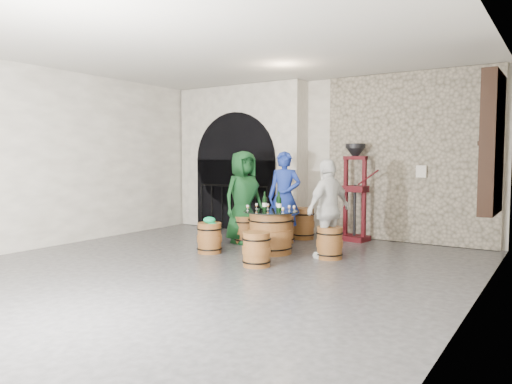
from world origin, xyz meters
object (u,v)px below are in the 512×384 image
Objects in this scene: person_blue at (284,197)px; barrel_table at (271,232)px; barrel_stool_far at (283,229)px; barrel_stool_right at (330,243)px; wine_bottle_right at (278,203)px; wine_bottle_center at (279,204)px; side_barrel at (303,223)px; person_green at (243,197)px; wine_bottle_left at (265,203)px; barrel_stool_near_right at (256,249)px; barrel_stool_left at (245,230)px; person_white at (329,209)px; corking_press at (355,185)px; barrel_stool_near_left at (209,238)px.

barrel_table is at bearing -87.95° from person_blue.
barrel_stool_far is 1.00× the size of barrel_stool_right.
wine_bottle_right reaches higher than barrel_table.
wine_bottle_center is 0.16m from wine_bottle_right.
side_barrel is (-1.22, 1.45, 0.05)m from barrel_stool_right.
person_green reaches higher than side_barrel.
person_green is at bearing 144.47° from wine_bottle_left.
barrel_table is at bearing -72.33° from barrel_stool_far.
wine_bottle_left reaches higher than barrel_stool_near_right.
barrel_stool_left is 1.94m from barrel_stool_near_right.
person_blue reaches higher than person_white.
side_barrel is at bearing -152.72° from corking_press.
wine_bottle_left is (-1.12, -0.15, 0.59)m from barrel_stool_right.
wine_bottle_right reaches higher than barrel_stool_far.
barrel_table is at bearing -173.04° from barrel_stool_right.
barrel_stool_near_left is at bearing -144.02° from wine_bottle_right.
barrel_stool_far is at bearing 115.99° from wine_bottle_center.
person_blue reaches higher than side_barrel.
barrel_stool_far is 2.06m from barrel_stool_near_right.
wine_bottle_right is at bearing -65.69° from barrel_stool_far.
wine_bottle_left is at bearing 115.27° from barrel_stool_near_right.
barrel_table is at bearing -103.92° from corking_press.
wine_bottle_right reaches higher than barrel_stool_near_right.
barrel_stool_far is at bearing -107.64° from person_white.
person_green is at bearing 167.01° from barrel_stool_right.
person_white is 0.84m from wine_bottle_center.
barrel_stool_near_left is at bearing -146.09° from wine_bottle_left.
person_white is (1.00, 0.12, 0.44)m from barrel_table.
person_green is at bearing -156.82° from person_blue.
wine_bottle_left is (0.85, -0.61, -0.02)m from person_green.
barrel_stool_far is 0.62m from person_blue.
wine_bottle_center reaches higher than side_barrel.
barrel_stool_far is 1.63m from corking_press.
barrel_stool_right is 1.57× the size of wine_bottle_center.
person_green reaches higher than wine_bottle_right.
barrel_stool_right is at bearing -85.09° from person_green.
barrel_stool_right is at bearing -12.20° from barrel_stool_left.
barrel_table is at bearing 32.15° from barrel_stool_near_left.
person_white is (1.34, -0.95, -0.07)m from person_blue.
barrel_stool_near_right is 1.57× the size of wine_bottle_center.
barrel_stool_near_right is (0.66, -1.95, 0.00)m from barrel_stool_far.
side_barrel reaches higher than barrel_stool_far.
wine_bottle_left is 1.00× the size of wine_bottle_center.
wine_bottle_right is at bearing 44.17° from wine_bottle_left.
person_white is (1.88, -0.41, 0.54)m from barrel_stool_left.
person_blue is 5.31× the size of wine_bottle_left.
barrel_stool_right is at bearing 112.53° from person_white.
barrel_stool_right is at bearing 6.96° from barrel_table.
person_green is 0.93× the size of corking_press.
wine_bottle_left is (0.77, 0.52, 0.59)m from barrel_stool_near_left.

